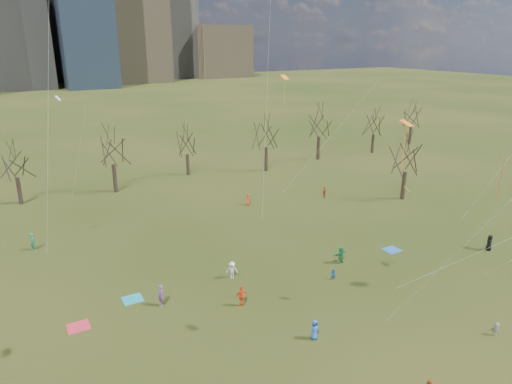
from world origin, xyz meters
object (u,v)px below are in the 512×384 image
blanket_navy (392,250)px  blanket_crimson (78,327)px  person_0 (315,330)px  person_4 (242,296)px  blanket_teal (133,299)px

blanket_navy → blanket_crimson: bearing=176.6°
person_0 → person_4: (-2.54, 6.39, 0.10)m
blanket_teal → blanket_navy: bearing=-8.1°
blanket_navy → person_4: person_4 is taller
blanket_crimson → person_0: (14.57, -9.80, 0.75)m
blanket_teal → blanket_navy: (25.64, -3.64, 0.00)m
blanket_teal → person_4: bearing=-35.0°
blanket_teal → person_0: 15.37m
person_0 → blanket_teal: bearing=123.2°
person_4 → person_0: bearing=120.4°
blanket_crimson → person_4: (12.03, -3.41, 0.85)m
blanket_navy → person_0: 17.56m
blanket_navy → person_4: (-18.16, -1.60, 0.85)m
blanket_navy → person_0: person_0 is taller
blanket_navy → blanket_crimson: (-30.19, 1.81, 0.00)m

